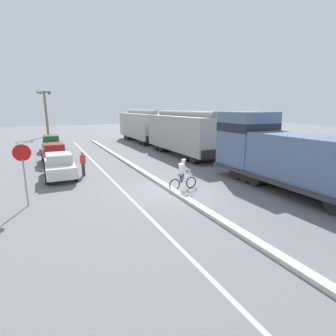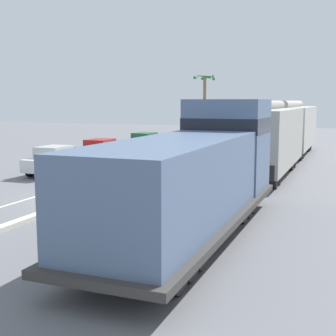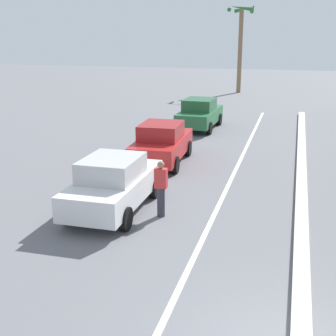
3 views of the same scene
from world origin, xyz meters
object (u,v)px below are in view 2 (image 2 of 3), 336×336
at_px(parked_car_white, 56,160).
at_px(pedestrian_by_cars, 77,161).
at_px(parked_car_green, 145,142).
at_px(cyclist, 98,183).
at_px(parked_car_red, 101,151).
at_px(locomotive, 199,176).
at_px(hopper_car_middle, 292,128).
at_px(palm_tree_near, 205,94).
at_px(hopper_car_lead, 266,139).

xyz_separation_m(parked_car_white, pedestrian_by_cars, (1.45, -0.10, 0.03)).
distance_m(parked_car_green, cyclist, 18.96).
bearing_deg(parked_car_red, locomotive, -50.37).
bearing_deg(hopper_car_middle, palm_tree_near, 130.47).
relative_size(parked_car_white, parked_car_green, 0.99).
relative_size(parked_car_white, cyclist, 2.45).
xyz_separation_m(parked_car_red, parked_car_green, (0.06, 7.09, 0.00)).
height_order(parked_car_red, cyclist, cyclist).
xyz_separation_m(locomotive, cyclist, (-5.20, 2.72, -0.98)).
height_order(locomotive, parked_car_green, locomotive).
bearing_deg(cyclist, parked_car_red, 119.15).
relative_size(hopper_car_lead, parked_car_red, 2.48).
relative_size(parked_car_green, pedestrian_by_cars, 2.62).
bearing_deg(palm_tree_near, cyclist, -80.15).
distance_m(hopper_car_lead, hopper_car_middle, 11.60).
distance_m(parked_car_white, parked_car_red, 5.29).
bearing_deg(parked_car_green, parked_car_white, -89.90).
distance_m(parked_car_white, cyclist, 8.20).
height_order(hopper_car_lead, palm_tree_near, palm_tree_near).
relative_size(cyclist, pedestrian_by_cars, 1.06).
height_order(hopper_car_lead, parked_car_white, hopper_car_lead).
distance_m(hopper_car_lead, pedestrian_by_cars, 10.58).
bearing_deg(pedestrian_by_cars, parked_car_green, 96.70).
bearing_deg(hopper_car_middle, pedestrian_by_cars, -122.10).
distance_m(locomotive, hopper_car_lead, 12.16).
relative_size(palm_tree_near, pedestrian_by_cars, 4.45).
height_order(cyclist, pedestrian_by_cars, cyclist).
height_order(parked_car_green, palm_tree_near, palm_tree_near).
xyz_separation_m(hopper_car_lead, parked_car_red, (-11.27, 1.45, -1.26)).
bearing_deg(cyclist, pedestrian_by_cars, 129.56).
xyz_separation_m(parked_car_white, cyclist, (5.99, -5.60, 0.00)).
height_order(cyclist, palm_tree_near, palm_tree_near).
distance_m(hopper_car_lead, parked_car_green, 14.15).
height_order(parked_car_red, palm_tree_near, palm_tree_near).
bearing_deg(palm_tree_near, parked_car_red, -90.40).
bearing_deg(hopper_car_middle, cyclist, -103.88).
bearing_deg(hopper_car_lead, pedestrian_by_cars, -158.01).
bearing_deg(pedestrian_by_cars, parked_car_white, 176.11).
bearing_deg(pedestrian_by_cars, palm_tree_near, 92.74).
bearing_deg(cyclist, palm_tree_near, 99.85).
bearing_deg(parked_car_red, palm_tree_near, 89.60).
height_order(hopper_car_lead, parked_car_green, hopper_car_lead).
xyz_separation_m(parked_car_green, palm_tree_near, (0.10, 16.08, 4.15)).
relative_size(cyclist, palm_tree_near, 0.24).
height_order(locomotive, hopper_car_middle, locomotive).
distance_m(hopper_car_middle, pedestrian_by_cars, 18.38).
relative_size(hopper_car_lead, cyclist, 6.18).
xyz_separation_m(parked_car_white, parked_car_red, (-0.08, 5.29, 0.00)).
xyz_separation_m(parked_car_white, palm_tree_near, (0.08, 28.46, 4.15)).
bearing_deg(hopper_car_middle, hopper_car_lead, -90.00).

